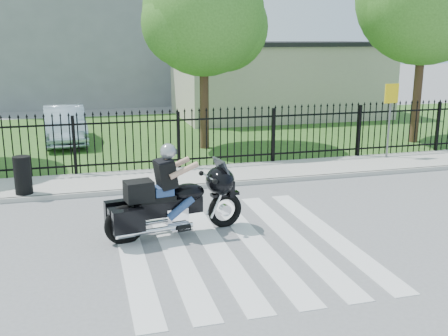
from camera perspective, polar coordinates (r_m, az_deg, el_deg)
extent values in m
plane|color=slate|center=(10.34, 1.25, -8.31)|extent=(120.00, 120.00, 0.00)
cube|color=#ADAAA3|center=(14.94, -4.20, -1.01)|extent=(40.00, 2.00, 0.12)
cube|color=#ADAAA3|center=(13.99, -3.41, -2.04)|extent=(40.00, 0.12, 0.12)
cube|color=#26501B|center=(21.70, -7.80, 3.52)|extent=(40.00, 12.00, 0.02)
cube|color=black|center=(15.82, -4.93, 0.92)|extent=(26.00, 0.04, 0.05)
cube|color=black|center=(15.59, -5.02, 5.22)|extent=(26.00, 0.04, 0.05)
cylinder|color=#382316|center=(18.74, -2.17, 8.38)|extent=(0.32, 0.32, 4.16)
sphere|color=#34671D|center=(18.67, -2.25, 16.35)|extent=(4.20, 4.20, 4.20)
cylinder|color=#382316|center=(21.14, 20.41, 9.04)|extent=(0.32, 0.32, 4.80)
cube|color=#BBB39B|center=(27.07, 5.92, 9.38)|extent=(10.00, 6.00, 3.50)
cube|color=black|center=(26.98, 6.03, 13.30)|extent=(10.20, 6.20, 0.20)
cube|color=gray|center=(35.22, -16.42, 16.90)|extent=(15.00, 10.00, 12.00)
torus|color=black|center=(11.16, 0.10, -4.59)|extent=(0.78, 0.27, 0.77)
torus|color=black|center=(10.48, -10.76, -6.11)|extent=(0.83, 0.30, 0.81)
cube|color=black|center=(10.63, -6.17, -4.25)|extent=(1.47, 0.50, 0.33)
ellipsoid|color=black|center=(10.70, -3.95, -2.65)|extent=(0.75, 0.55, 0.37)
cube|color=black|center=(10.50, -7.35, -3.31)|extent=(0.77, 0.47, 0.11)
cube|color=silver|center=(10.74, -5.30, -5.09)|extent=(0.49, 0.40, 0.33)
ellipsoid|color=black|center=(10.92, -0.43, -1.41)|extent=(0.73, 0.89, 0.60)
cube|color=black|center=(10.35, -9.26, -2.48)|extent=(0.60, 0.51, 0.40)
cube|color=navy|center=(10.50, -6.68, -2.52)|extent=(0.43, 0.39, 0.20)
sphere|color=#95989C|center=(10.35, -6.10, 1.81)|extent=(0.32, 0.32, 0.32)
imported|color=#9FB6C8|center=(20.75, -16.93, 4.54)|extent=(1.70, 4.29, 1.39)
cylinder|color=slate|center=(17.81, 17.52, 4.77)|extent=(0.06, 0.06, 2.28)
cube|color=yellow|center=(17.67, 17.78, 7.74)|extent=(0.52, 0.11, 0.62)
cylinder|color=black|center=(13.95, -21.06, -0.73)|extent=(0.55, 0.55, 0.96)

